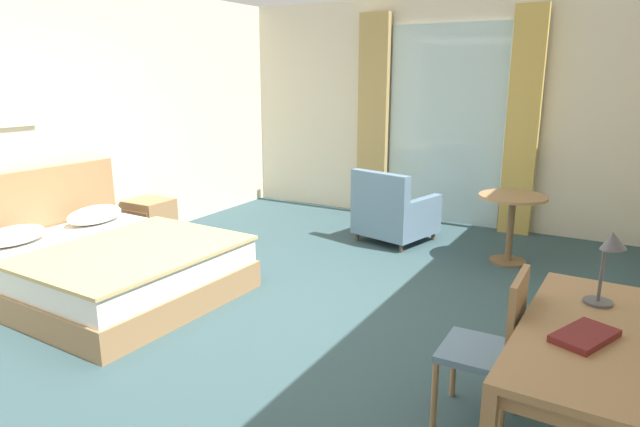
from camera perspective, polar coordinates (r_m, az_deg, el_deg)
name	(u,v)px	position (r m, az deg, el deg)	size (l,w,h in m)	color
ground	(273,320)	(4.69, -4.83, -10.88)	(5.97, 7.85, 0.10)	#334C51
wall_back	(428,111)	(7.56, 11.11, 10.31)	(5.57, 0.12, 2.89)	beige
wall_left	(46,124)	(6.24, -26.47, 8.30)	(0.12, 7.45, 2.89)	beige
balcony_glass_door	(445,126)	(7.42, 12.78, 8.80)	(1.52, 0.02, 2.55)	silver
curtain_panel_left	(373,117)	(7.66, 5.50, 9.87)	(0.42, 0.10, 2.71)	tan
curtain_panel_right	(523,124)	(7.09, 20.22, 8.71)	(0.37, 0.10, 2.71)	tan
bed	(104,265)	(5.35, -21.43, -4.95)	(2.16, 1.84, 1.04)	#9E754C
nightstand	(150,221)	(6.79, -17.14, -0.73)	(0.47, 0.45, 0.51)	#9E754C
writing_desk	(580,345)	(3.03, 25.26, -12.24)	(0.59, 1.49, 0.75)	#9E754C
desk_chair	(494,342)	(3.24, 17.55, -12.58)	(0.41, 0.43, 0.92)	slate
desk_lamp	(610,253)	(3.25, 27.75, -3.67)	(0.18, 0.15, 0.41)	#4C4C51
closed_book	(585,336)	(2.88, 25.69, -11.33)	(0.18, 0.33, 0.03)	maroon
armchair_by_window	(393,214)	(6.53, 7.58, -0.02)	(0.92, 0.93, 0.86)	slate
round_cafe_table	(512,213)	(6.03, 19.20, 0.05)	(0.69, 0.69, 0.73)	#9E754C
framed_picture	(12,101)	(5.96, -29.27, 10.09)	(0.03, 0.42, 0.47)	#B7C6B2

